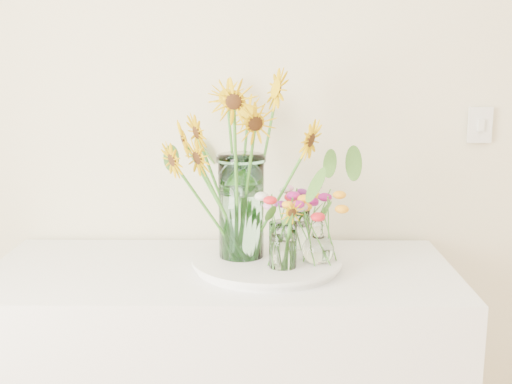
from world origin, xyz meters
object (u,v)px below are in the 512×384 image
at_px(small_vase_b, 318,241).
at_px(small_vase_c, 298,230).
at_px(mason_jar, 241,207).
at_px(tray, 267,264).
at_px(small_vase_a, 283,246).

bearing_deg(small_vase_b, small_vase_c, 110.21).
distance_m(small_vase_b, small_vase_c, 0.15).
height_order(mason_jar, small_vase_b, mason_jar).
bearing_deg(mason_jar, tray, -16.59).
xyz_separation_m(mason_jar, small_vase_a, (0.12, -0.10, -0.09)).
bearing_deg(small_vase_a, mason_jar, 139.80).
xyz_separation_m(mason_jar, small_vase_c, (0.18, 0.09, -0.10)).
xyz_separation_m(small_vase_a, small_vase_b, (0.11, 0.05, 0.00)).
height_order(tray, small_vase_a, small_vase_a).
relative_size(mason_jar, small_vase_a, 2.31).
distance_m(tray, mason_jar, 0.19).
relative_size(tray, small_vase_c, 3.43).
distance_m(mason_jar, small_vase_b, 0.25).
relative_size(tray, small_vase_b, 3.09).
bearing_deg(small_vase_a, small_vase_b, 25.84).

